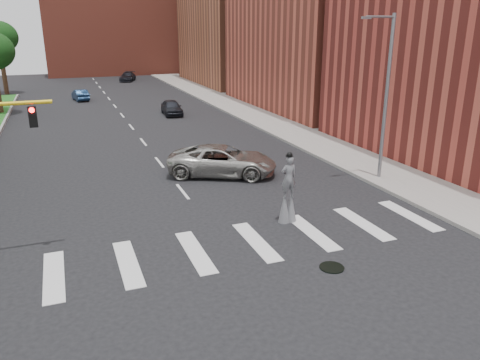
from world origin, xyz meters
TOP-DOWN VIEW (x-y plane):
  - ground_plane at (0.00, 0.00)m, footprint 160.00×160.00m
  - sidewalk_right at (12.50, 25.00)m, footprint 5.00×90.00m
  - manhole at (3.00, -2.00)m, footprint 0.90×0.90m
  - building_far at (22.00, 54.00)m, footprint 16.00×22.00m
  - building_backdrop at (6.00, 78.00)m, footprint 26.00×14.00m
  - streetlight at (10.90, 6.00)m, footprint 2.05×0.20m
  - stilt_performer at (3.39, 2.41)m, footprint 0.84×0.53m
  - suv_crossing at (2.94, 10.01)m, footprint 6.92×5.38m
  - car_near at (4.66, 30.50)m, footprint 1.94×4.36m
  - car_mid at (-3.26, 43.70)m, footprint 1.95×4.07m
  - car_far at (4.94, 62.53)m, footprint 3.45×5.23m

SIDE VIEW (x-z plane):
  - ground_plane at x=0.00m, z-range 0.00..0.00m
  - manhole at x=3.00m, z-range 0.00..0.04m
  - sidewalk_right at x=12.50m, z-range 0.00..0.18m
  - car_mid at x=-3.26m, z-range 0.00..1.29m
  - car_far at x=4.94m, z-range 0.00..1.41m
  - car_near at x=4.66m, z-range 0.00..1.46m
  - suv_crossing at x=2.94m, z-range 0.00..1.75m
  - stilt_performer at x=3.39m, z-range -0.28..2.95m
  - streetlight at x=10.90m, z-range 0.40..9.40m
  - building_backdrop at x=6.00m, z-range 0.00..18.00m
  - building_far at x=22.00m, z-range 0.00..20.00m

